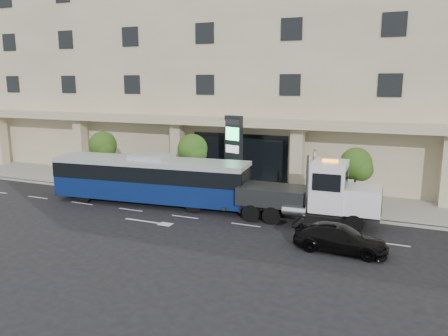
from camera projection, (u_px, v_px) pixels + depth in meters
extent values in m
plane|color=black|center=(196.00, 210.00, 28.38)|extent=(120.00, 120.00, 0.00)
cube|color=gray|center=(225.00, 192.00, 32.89)|extent=(120.00, 6.00, 0.15)
cube|color=gray|center=(209.00, 202.00, 30.17)|extent=(120.00, 0.30, 0.15)
cube|color=tan|center=(269.00, 62.00, 40.47)|extent=(60.00, 15.00, 20.00)
cube|color=tan|center=(234.00, 122.00, 33.53)|extent=(60.00, 2.80, 0.50)
cube|color=black|center=(239.00, 159.00, 35.18)|extent=(8.00, 0.12, 4.00)
cube|color=tan|center=(1.00, 139.00, 43.51)|extent=(0.90, 0.90, 4.90)
cube|color=tan|center=(81.00, 145.00, 39.72)|extent=(0.90, 0.90, 4.90)
cube|color=tan|center=(178.00, 151.00, 35.92)|extent=(0.90, 0.90, 4.90)
cube|color=tan|center=(297.00, 160.00, 32.13)|extent=(0.90, 0.90, 4.90)
cylinder|color=#422B19|center=(104.00, 166.00, 35.13)|extent=(0.14, 0.14, 2.80)
sphere|color=#224A15|center=(103.00, 145.00, 34.80)|extent=(2.20, 2.20, 2.20)
sphere|color=#224A15|center=(105.00, 150.00, 34.54)|extent=(1.65, 1.65, 1.65)
sphere|color=#224A15|center=(102.00, 149.00, 35.17)|extent=(1.54, 1.54, 1.54)
cylinder|color=#422B19|center=(193.00, 173.00, 32.08)|extent=(0.14, 0.14, 2.94)
sphere|color=#224A15|center=(193.00, 149.00, 31.73)|extent=(2.20, 2.20, 2.20)
sphere|color=#224A15|center=(196.00, 154.00, 31.48)|extent=(1.65, 1.65, 1.65)
sphere|color=#224A15|center=(190.00, 154.00, 32.11)|extent=(1.54, 1.54, 1.54)
cylinder|color=#422B19|center=(355.00, 189.00, 27.74)|extent=(0.14, 0.14, 2.73)
sphere|color=#224A15|center=(356.00, 163.00, 27.42)|extent=(2.00, 2.00, 2.00)
sphere|color=#224A15|center=(361.00, 169.00, 27.16)|extent=(1.50, 1.50, 1.50)
sphere|color=#224A15|center=(351.00, 168.00, 27.79)|extent=(1.40, 1.40, 1.40)
cylinder|color=black|center=(84.00, 195.00, 30.15)|extent=(1.15, 0.44, 1.13)
cylinder|color=black|center=(103.00, 187.00, 32.37)|extent=(1.15, 0.44, 1.13)
cylinder|color=black|center=(194.00, 204.00, 27.79)|extent=(1.15, 0.44, 1.13)
cylinder|color=black|center=(206.00, 195.00, 30.01)|extent=(1.15, 0.44, 1.13)
cube|color=navy|center=(151.00, 188.00, 29.85)|extent=(13.73, 4.09, 1.35)
cube|color=black|center=(150.00, 171.00, 29.62)|extent=(13.73, 4.14, 1.01)
cube|color=#B6BBBF|center=(150.00, 162.00, 29.49)|extent=(13.73, 4.09, 0.34)
cube|color=#B6BBBF|center=(150.00, 157.00, 29.42)|extent=(2.64, 2.03, 0.34)
cube|color=#2D3033|center=(68.00, 189.00, 31.91)|extent=(0.41, 2.82, 0.34)
cube|color=#2D3033|center=(246.00, 204.00, 28.01)|extent=(0.41, 2.82, 0.34)
cube|color=#2D3033|center=(307.00, 210.00, 25.81)|extent=(8.24, 1.26, 0.39)
cube|color=white|center=(363.00, 200.00, 24.55)|extent=(2.01, 2.29, 1.45)
cube|color=silver|center=(382.00, 202.00, 24.21)|extent=(0.15, 1.93, 1.16)
cube|color=white|center=(329.00, 185.00, 25.09)|extent=(2.02, 2.48, 2.80)
cube|color=black|center=(346.00, 179.00, 24.68)|extent=(0.18, 2.13, 1.16)
cylinder|color=silver|center=(307.00, 184.00, 24.43)|extent=(0.18, 0.18, 3.28)
cylinder|color=silver|center=(314.00, 176.00, 26.38)|extent=(0.18, 0.18, 3.28)
cube|color=#2D3033|center=(273.00, 195.00, 26.39)|extent=(4.14, 2.46, 1.06)
cube|color=#2D3033|center=(237.00, 201.00, 27.31)|extent=(1.55, 0.33, 0.21)
cube|color=#2D3033|center=(228.00, 206.00, 27.58)|extent=(0.30, 1.75, 0.17)
cube|color=orange|center=(330.00, 161.00, 24.81)|extent=(0.88, 0.37, 0.14)
cylinder|color=black|center=(354.00, 224.00, 23.97)|extent=(1.07, 0.35, 1.06)
cylinder|color=black|center=(356.00, 214.00, 25.84)|extent=(1.07, 0.35, 1.06)
cylinder|color=black|center=(272.00, 215.00, 25.58)|extent=(1.07, 0.35, 1.06)
cylinder|color=black|center=(280.00, 206.00, 27.44)|extent=(1.07, 0.35, 1.06)
cylinder|color=black|center=(251.00, 213.00, 26.01)|extent=(1.07, 0.35, 1.06)
cylinder|color=black|center=(261.00, 204.00, 27.88)|extent=(1.07, 0.35, 1.06)
imported|color=black|center=(340.00, 238.00, 21.44)|extent=(4.64, 2.06, 1.32)
cube|color=black|center=(234.00, 154.00, 32.52)|extent=(1.49, 0.90, 5.65)
cube|color=#29F688|center=(232.00, 134.00, 31.99)|extent=(1.18, 0.45, 0.94)
cube|color=silver|center=(232.00, 149.00, 32.21)|extent=(1.18, 0.45, 0.56)
cube|color=#262628|center=(232.00, 122.00, 31.83)|extent=(1.18, 0.45, 0.38)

